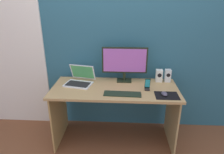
{
  "coord_description": "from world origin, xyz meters",
  "views": [
    {
      "loc": [
        0.09,
        -2.13,
        1.71
      ],
      "look_at": [
        -0.03,
        -0.02,
        0.88
      ],
      "focal_mm": 32.23,
      "sensor_mm": 36.0,
      "label": 1
    }
  ],
  "objects_px": {
    "phone_in_dock": "(147,86)",
    "mouse": "(164,94)",
    "keyboard_external": "(122,94)",
    "laptop": "(80,80)",
    "monitor": "(125,62)",
    "speaker_right": "(168,76)",
    "speaker_near_monitor": "(159,76)"
  },
  "relations": [
    {
      "from": "monitor",
      "to": "speaker_right",
      "type": "distance_m",
      "value": 0.56
    },
    {
      "from": "speaker_near_monitor",
      "to": "laptop",
      "type": "distance_m",
      "value": 0.98
    },
    {
      "from": "monitor",
      "to": "mouse",
      "type": "height_order",
      "value": "monitor"
    },
    {
      "from": "speaker_near_monitor",
      "to": "monitor",
      "type": "bearing_deg",
      "value": -179.03
    },
    {
      "from": "monitor",
      "to": "speaker_near_monitor",
      "type": "height_order",
      "value": "monitor"
    },
    {
      "from": "laptop",
      "to": "keyboard_external",
      "type": "bearing_deg",
      "value": -27.31
    },
    {
      "from": "keyboard_external",
      "to": "phone_in_dock",
      "type": "distance_m",
      "value": 0.31
    },
    {
      "from": "phone_in_dock",
      "to": "mouse",
      "type": "bearing_deg",
      "value": -38.38
    },
    {
      "from": "speaker_near_monitor",
      "to": "mouse",
      "type": "bearing_deg",
      "value": -90.07
    },
    {
      "from": "mouse",
      "to": "phone_in_dock",
      "type": "xyz_separation_m",
      "value": [
        -0.17,
        0.13,
        0.03
      ]
    },
    {
      "from": "speaker_right",
      "to": "laptop",
      "type": "distance_m",
      "value": 1.08
    },
    {
      "from": "laptop",
      "to": "speaker_near_monitor",
      "type": "bearing_deg",
      "value": 7.0
    },
    {
      "from": "laptop",
      "to": "mouse",
      "type": "height_order",
      "value": "laptop"
    },
    {
      "from": "monitor",
      "to": "laptop",
      "type": "distance_m",
      "value": 0.59
    },
    {
      "from": "monitor",
      "to": "laptop",
      "type": "relative_size",
      "value": 1.5
    },
    {
      "from": "mouse",
      "to": "phone_in_dock",
      "type": "relative_size",
      "value": 0.72
    },
    {
      "from": "monitor",
      "to": "mouse",
      "type": "distance_m",
      "value": 0.62
    },
    {
      "from": "laptop",
      "to": "mouse",
      "type": "xyz_separation_m",
      "value": [
        0.97,
        -0.27,
        -0.02
      ]
    },
    {
      "from": "keyboard_external",
      "to": "mouse",
      "type": "height_order",
      "value": "mouse"
    },
    {
      "from": "speaker_right",
      "to": "laptop",
      "type": "relative_size",
      "value": 0.43
    },
    {
      "from": "speaker_near_monitor",
      "to": "keyboard_external",
      "type": "distance_m",
      "value": 0.6
    },
    {
      "from": "monitor",
      "to": "speaker_near_monitor",
      "type": "relative_size",
      "value": 3.59
    },
    {
      "from": "speaker_near_monitor",
      "to": "phone_in_dock",
      "type": "distance_m",
      "value": 0.31
    },
    {
      "from": "keyboard_external",
      "to": "laptop",
      "type": "bearing_deg",
      "value": 154.71
    },
    {
      "from": "speaker_right",
      "to": "keyboard_external",
      "type": "relative_size",
      "value": 0.39
    },
    {
      "from": "monitor",
      "to": "laptop",
      "type": "bearing_deg",
      "value": -168.3
    },
    {
      "from": "speaker_right",
      "to": "keyboard_external",
      "type": "xyz_separation_m",
      "value": [
        -0.55,
        -0.39,
        -0.07
      ]
    },
    {
      "from": "speaker_right",
      "to": "mouse",
      "type": "bearing_deg",
      "value": -105.26
    },
    {
      "from": "speaker_near_monitor",
      "to": "laptop",
      "type": "bearing_deg",
      "value": -173.0
    },
    {
      "from": "monitor",
      "to": "laptop",
      "type": "xyz_separation_m",
      "value": [
        -0.54,
        -0.11,
        -0.2
      ]
    },
    {
      "from": "phone_in_dock",
      "to": "speaker_near_monitor",
      "type": "bearing_deg",
      "value": 56.92
    },
    {
      "from": "monitor",
      "to": "speaker_right",
      "type": "xyz_separation_m",
      "value": [
        0.54,
        0.01,
        -0.16
      ]
    }
  ]
}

